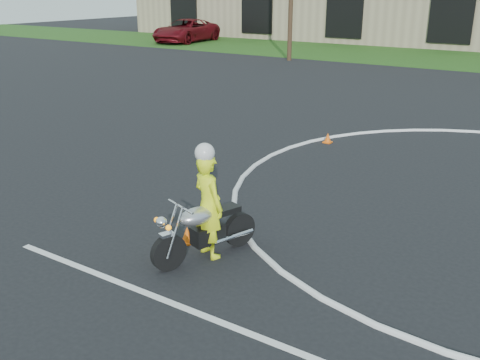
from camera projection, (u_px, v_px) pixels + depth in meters
The scene contains 3 objects.
primary_motorcycle at pixel (203, 230), 8.93m from camera, with size 0.98×1.97×1.08m.
rider_primary_grp at pixel (208, 203), 8.88m from camera, with size 0.77×0.63×2.00m.
pickup_grp at pixel (186, 31), 43.93m from camera, with size 3.55×6.81×1.83m.
Camera 1 is at (0.84, -9.08, 4.35)m, focal length 40.00 mm.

